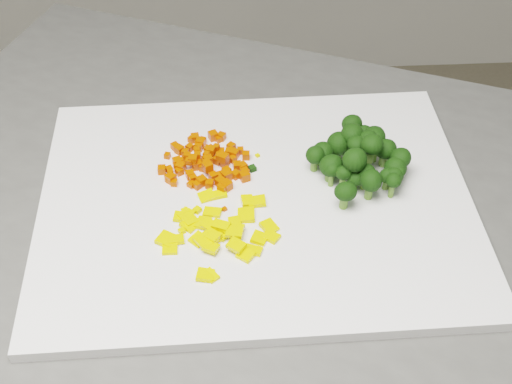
{
  "coord_description": "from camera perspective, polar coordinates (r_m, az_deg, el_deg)",
  "views": [
    {
      "loc": [
        -0.02,
        -0.15,
        1.45
      ],
      "look_at": [
        0.01,
        0.4,
        0.92
      ],
      "focal_mm": 50.0,
      "sensor_mm": 36.0,
      "label": 1
    }
  ],
  "objects": [
    {
      "name": "cutting_board",
      "position": [
        0.78,
        0.0,
        -0.87
      ],
      "size": [
        0.47,
        0.37,
        0.01
      ],
      "primitive_type": "cube",
      "rotation": [
        0.0,
        0.0,
        0.02
      ],
      "color": "white",
      "rests_on": "counter_block"
    },
    {
      "name": "carrot_pile",
      "position": [
        0.8,
        -4.01,
        2.85
      ],
      "size": [
        0.1,
        0.1,
        0.03
      ],
      "primitive_type": null,
      "color": "#C93402",
      "rests_on": "cutting_board"
    },
    {
      "name": "pepper_pile",
      "position": [
        0.73,
        -2.55,
        -3.05
      ],
      "size": [
        0.12,
        0.12,
        0.02
      ],
      "primitive_type": null,
      "color": "yellow",
      "rests_on": "cutting_board"
    },
    {
      "name": "broccoli_pile",
      "position": [
        0.79,
        7.7,
        3.21
      ],
      "size": [
        0.12,
        0.12,
        0.06
      ],
      "primitive_type": null,
      "color": "black",
      "rests_on": "cutting_board"
    },
    {
      "name": "carrot_cube_0",
      "position": [
        0.79,
        -2.38,
        1.34
      ],
      "size": [
        0.01,
        0.01,
        0.01
      ],
      "primitive_type": "cube",
      "rotation": [
        0.0,
        0.0,
        2.11
      ],
      "color": "#C93402",
      "rests_on": "carrot_pile"
    },
    {
      "name": "carrot_cube_1",
      "position": [
        0.81,
        -6.07,
        1.99
      ],
      "size": [
        0.01,
        0.01,
        0.01
      ],
      "primitive_type": "cube",
      "rotation": [
        0.0,
        0.0,
        1.06
      ],
      "color": "#C93402",
      "rests_on": "carrot_pile"
    },
    {
      "name": "carrot_cube_2",
      "position": [
        0.8,
        -1.02,
        1.78
      ],
      "size": [
        0.01,
        0.01,
        0.01
      ],
      "primitive_type": "cube",
      "rotation": [
        0.0,
        0.0,
        1.77
      ],
      "color": "#C93402",
      "rests_on": "carrot_pile"
    },
    {
      "name": "carrot_cube_3",
      "position": [
        0.85,
        -3.44,
        4.52
      ],
      "size": [
        0.01,
        0.01,
        0.01
      ],
      "primitive_type": "cube",
      "rotation": [
        0.0,
        0.0,
        1.97
      ],
      "color": "#C93402",
      "rests_on": "carrot_pile"
    },
    {
      "name": "carrot_cube_4",
      "position": [
        0.79,
        -2.86,
        1.34
      ],
      "size": [
        0.01,
        0.01,
        0.01
      ],
      "primitive_type": "cube",
      "rotation": [
        0.0,
        0.0,
        0.4
      ],
      "color": "#C93402",
      "rests_on": "carrot_pile"
    },
    {
      "name": "carrot_cube_5",
      "position": [
        0.8,
        -2.63,
        2.74
      ],
      "size": [
        0.01,
        0.01,
        0.01
      ],
      "primitive_type": "cube",
      "rotation": [
        0.0,
        0.0,
        1.04
      ],
      "color": "#C93402",
      "rests_on": "carrot_pile"
    },
    {
      "name": "carrot_cube_6",
      "position": [
        0.83,
        -2.0,
        3.64
      ],
      "size": [
        0.01,
        0.01,
        0.01
      ],
      "primitive_type": "cube",
      "rotation": [
        0.0,
        0.0,
        2.42
      ],
      "color": "#C93402",
      "rests_on": "carrot_pile"
    },
    {
      "name": "carrot_cube_7",
      "position": [
        0.8,
        -6.87,
        1.61
      ],
      "size": [
        0.01,
        0.01,
        0.01
      ],
      "primitive_type": "cube",
      "rotation": [
        0.0,
        0.0,
        0.12
      ],
      "color": "#C93402",
      "rests_on": "carrot_pile"
    },
    {
      "name": "carrot_cube_8",
      "position": [
        0.79,
        -4.38,
        0.88
      ],
      "size": [
        0.01,
        0.01,
        0.01
      ],
      "primitive_type": "cube",
      "rotation": [
        0.0,
        0.0,
        2.15
      ],
      "color": "#C93402",
      "rests_on": "carrot_pile"
    },
    {
      "name": "carrot_cube_9",
      "position": [
        0.84,
        -6.51,
        3.65
      ],
      "size": [
        0.01,
        0.01,
        0.01
      ],
      "primitive_type": "cube",
      "rotation": [
        0.0,
        0.0,
        2.16
      ],
      "color": "#C93402",
      "rests_on": "carrot_pile"
    },
    {
      "name": "carrot_cube_10",
      "position": [
        0.82,
        -2.83,
        3.22
      ],
      "size": [
        0.01,
        0.01,
        0.01
      ],
      "primitive_type": "cube",
      "rotation": [
        0.0,
        0.0,
        1.49
      ],
      "color": "#C93402",
      "rests_on": "carrot_pile"
    },
    {
      "name": "carrot_cube_11",
      "position": [
        0.83,
        -3.5,
        3.49
      ],
      "size": [
        0.01,
        0.01,
        0.01
      ],
      "primitive_type": "cube",
      "rotation": [
        0.0,
        0.0,
        0.22
      ],
      "color": "#C93402",
      "rests_on": "carrot_pile"
    },
    {
      "name": "carrot_cube_12",
      "position": [
        0.82,
        -5.53,
        2.88
      ],
      "size": [
        0.01,
        0.01,
        0.01
      ],
      "primitive_type": "cube",
      "rotation": [
        0.0,
        0.0,
        1.38
      ],
      "color": "#C93402",
      "rests_on": "carrot_pile"
    },
    {
      "name": "carrot_cube_13",
      "position": [
        0.8,
        -6.91,
        0.99
      ],
      "size": [
        0.01,
        0.01,
        0.01
      ],
      "primitive_type": "cube",
      "rotation": [
        0.0,
        0.0,
        1.43
      ],
      "color": "#C93402",
      "rests_on": "carrot_pile"
    },
    {
      "name": "carrot_cube_14",
      "position": [
        0.78,
        -2.68,
        0.34
      ],
      "size": [
        0.01,
        0.01,
        0.01
      ],
      "primitive_type": "cube",
      "rotation": [
        0.0,
        0.0,
        2.6
      ],
      "color": "#C93402",
      "rests_on": "carrot_pile"
    },
    {
      "name": "carrot_cube_15",
      "position": [
        0.83,
        -6.15,
        3.39
      ],
      "size": [
        0.01,
        0.01,
        0.01
      ],
      "primitive_type": "cube",
      "rotation": [
        0.0,
        0.0,
        0.82
      ],
      "color": "#C93402",
      "rests_on": "carrot_pile"
    },
    {
      "name": "carrot_cube_16",
      "position": [
        0.81,
        -6.31,
        2.41
      ],
      "size": [
        0.01,
        0.01,
        0.01
      ],
      "primitive_type": "cube",
      "rotation": [
        0.0,
        0.0,
        0.35
      ],
      "color": "#C93402",
      "rests_on": "carrot_pile"
    },
    {
      "name": "carrot_cube_17",
      "position": [
        0.8,
        -2.37,
        1.68
      ],
      "size": [
        0.01,
        0.01,
        0.01
      ],
      "primitive_type": "cube",
      "rotation": [
        0.0,
        0.0,
        0.67
      ],
      "color": "#C93402",
      "rests_on": "carrot_pile"
    },
    {
      "name": "carrot_cube_18",
      "position": [
        0.78,
        -2.37,
        0.52
      ],
      "size": [
        0.01,
        0.01,
        0.01
      ],
      "primitive_type": "cube",
      "rotation": [
        0.0,
        0.0,
        0.73
      ],
      "color": "#C93402",
      "rests_on": "carrot_pile"
    },
    {
      "name": "carrot_cube_19",
      "position": [
        0.81,
        -6.37,
        2.22
      ],
      "size": [
        0.01,
        0.01,
        0.01
      ],
      "primitive_type": "cube",
      "rotation": [
        0.0,
        0.0,
        1.6
      ],
      "color": "#C93402",
      "rests_on": "carrot_pile"
    },
    {
      "name": "carrot_cube_20",
      "position": [
        0.85,
        -3.07,
        4.34
      ],
      "size": [
        0.01,
        0.01,
        0.01
      ],
      "primitive_type": "cube",
      "rotation": [
        0.0,
        0.0,
        3.03
      ],
      "color": "#C93402",
      "rests_on": "carrot_pile"
    },
    {
      "name": "carrot_cube_21",
      "position": [
        0.81,
        -4.62,
        2.41
      ],
      "size": [
        0.01,
        0.01,
        0.01
      ],
      "primitive_type": "cube",
      "rotation": [
        0.0,
        0.0,
        2.85
      ],
      "color": "#C93402",
      "rests_on": "carrot_pile"
    },
    {
      "name": "carrot_cube_22",
      "position": [
        0.82,
        -3.2,
        3.59
      ],
      "size": [
        0.01,
        0.01,
        0.01
      ],
      "primitive_type": "cube",
      "rotation": [
        0.0,
        0.0,
        2.61
      ],
      "color": "#C93402",
      "rests_on": "carrot_pile"
    },
    {
      "name": "carrot_cube_23",
      "position": [
        0.8,
        -3.86,
        2.6
      ],
      "size": [
        0.01,
        0.01,
        0.01
      ],
      "primitive_type": "cube",
      "rotation": [
        0.0,
        0.0,
        1.86
      ],
      "color": "#C93402",
      "rests_on": "carrot_pile"
    },
    {
      "name": "carrot_cube_24",
      "position": [
        0.81,
        -7.55,
        1.78
      ],
      "size": [
        0.01,
        0.01,
        0.01
      ],
      "primitive_type": "cube",
      "rotation": [
        0.0,
        0.0,
        1.58
      ],
      "color": "#C93402",
      "rests_on": "carrot_pile"
    },
    {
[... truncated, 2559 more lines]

